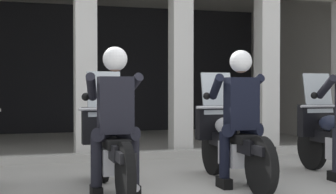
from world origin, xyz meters
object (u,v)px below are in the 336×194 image
Objects in this scene: motorcycle_center_right at (230,141)px; police_officer_center_right at (240,106)px; motorcycle_center_left at (111,146)px; police_officer_center_left at (115,108)px.

motorcycle_center_right is 1.29× the size of police_officer_center_right.
police_officer_center_left reaches higher than motorcycle_center_left.
police_officer_center_left and police_officer_center_right have the same top height.
police_officer_center_left is at bearing -161.80° from motorcycle_center_right.
police_officer_center_right is (1.48, -0.19, 0.44)m from motorcycle_center_left.
motorcycle_center_left is 0.52m from police_officer_center_left.
police_officer_center_left is 1.00× the size of police_officer_center_right.
motorcycle_center_right is at bearing 93.64° from police_officer_center_right.
motorcycle_center_right is (1.48, 0.09, 0.00)m from motorcycle_center_left.
police_officer_center_right is (-0.00, -0.28, 0.44)m from motorcycle_center_right.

